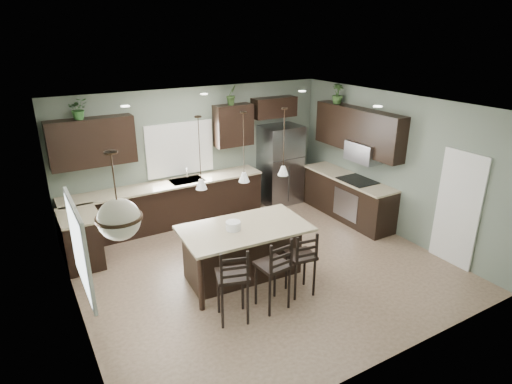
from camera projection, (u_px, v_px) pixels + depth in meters
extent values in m
plane|color=#9E8466|center=(263.00, 266.00, 7.55)|extent=(6.00, 6.00, 0.00)
cube|color=white|center=(458.00, 209.00, 7.33)|extent=(0.04, 0.82, 2.04)
cube|color=white|center=(180.00, 149.00, 9.01)|extent=(1.35, 0.02, 1.00)
cube|color=white|center=(78.00, 248.00, 4.95)|extent=(0.02, 1.10, 1.00)
cube|color=black|center=(81.00, 240.00, 7.49)|extent=(0.60, 0.90, 0.90)
cube|color=#B8AF8B|center=(78.00, 216.00, 7.33)|extent=(0.66, 0.96, 0.04)
cube|color=black|center=(168.00, 206.00, 8.96)|extent=(4.20, 0.60, 0.90)
cube|color=#B8AF8B|center=(166.00, 185.00, 8.78)|extent=(4.20, 0.66, 0.04)
cube|color=gray|center=(187.00, 180.00, 8.99)|extent=(0.70, 0.45, 0.01)
cylinder|color=silver|center=(187.00, 174.00, 8.91)|extent=(0.02, 0.02, 0.28)
cube|color=black|center=(92.00, 142.00, 7.92)|extent=(1.55, 0.34, 0.90)
cube|color=black|center=(233.00, 125.00, 9.31)|extent=(0.85, 0.34, 0.90)
cube|color=black|center=(274.00, 107.00, 9.69)|extent=(1.05, 0.34, 0.45)
cube|color=black|center=(347.00, 198.00, 9.36)|extent=(0.60, 2.35, 0.90)
cube|color=#B8AF8B|center=(348.00, 178.00, 9.19)|extent=(0.66, 2.35, 0.04)
cube|color=black|center=(357.00, 180.00, 8.96)|extent=(0.58, 0.75, 0.02)
cube|color=gray|center=(345.00, 205.00, 9.00)|extent=(0.01, 0.72, 0.60)
cube|color=black|center=(358.00, 130.00, 8.89)|extent=(0.34, 2.35, 0.90)
cube|color=gray|center=(364.00, 152.00, 8.79)|extent=(0.40, 0.75, 0.40)
cube|color=gray|center=(280.00, 165.00, 10.06)|extent=(0.90, 0.74, 1.85)
cube|color=black|center=(245.00, 252.00, 7.06)|extent=(2.12, 1.28, 0.92)
cylinder|color=white|center=(233.00, 226.00, 6.79)|extent=(0.24, 0.24, 0.14)
cube|color=black|center=(232.00, 283.00, 5.98)|extent=(0.55, 0.55, 1.19)
cube|color=black|center=(273.00, 272.00, 6.26)|extent=(0.46, 0.46, 1.17)
cube|color=black|center=(301.00, 262.00, 6.61)|extent=(0.46, 0.46, 1.09)
imported|color=#2A5826|center=(78.00, 109.00, 7.59)|extent=(0.34, 0.30, 0.38)
imported|color=#2E481F|center=(231.00, 95.00, 9.02)|extent=(0.29, 0.26, 0.43)
imported|color=#2E4E22|center=(338.00, 94.00, 9.18)|extent=(0.30, 0.30, 0.42)
plane|color=slate|center=(198.00, 153.00, 9.27)|extent=(6.00, 0.00, 6.00)
plane|color=slate|center=(389.00, 267.00, 4.83)|extent=(6.00, 0.00, 6.00)
plane|color=slate|center=(69.00, 233.00, 5.64)|extent=(0.00, 5.50, 5.50)
plane|color=slate|center=(393.00, 165.00, 8.46)|extent=(0.00, 5.50, 5.50)
plane|color=white|center=(264.00, 107.00, 6.55)|extent=(6.00, 6.00, 0.00)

